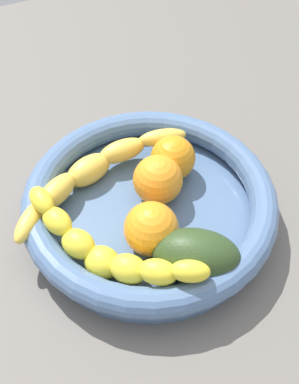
{
  "coord_description": "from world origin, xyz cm",
  "views": [
    {
      "loc": [
        -32.18,
        14.85,
        49.84
      ],
      "look_at": [
        0.0,
        0.0,
        8.12
      ],
      "focal_mm": 43.95,
      "sensor_mm": 36.0,
      "label": 1
    }
  ],
  "objects_px": {
    "orange_mid_right": "(151,229)",
    "avocado_dark": "(196,255)",
    "banana_draped_left": "(105,251)",
    "banana_draped_right": "(93,171)",
    "orange_front": "(158,180)",
    "fruit_bowl": "(150,204)",
    "orange_mid_left": "(173,158)"
  },
  "relations": [
    {
      "from": "orange_mid_right",
      "to": "avocado_dark",
      "type": "xyz_separation_m",
      "value": [
        -0.05,
        -0.03,
        -0.0
      ]
    },
    {
      "from": "banana_draped_left",
      "to": "avocado_dark",
      "type": "distance_m",
      "value": 0.1
    },
    {
      "from": "banana_draped_right",
      "to": "orange_front",
      "type": "distance_m",
      "value": 0.08
    },
    {
      "from": "fruit_bowl",
      "to": "orange_front",
      "type": "bearing_deg",
      "value": -52.6
    },
    {
      "from": "orange_mid_right",
      "to": "banana_draped_right",
      "type": "bearing_deg",
      "value": 12.77
    },
    {
      "from": "banana_draped_left",
      "to": "avocado_dark",
      "type": "xyz_separation_m",
      "value": [
        -0.04,
        -0.09,
        -0.0
      ]
    },
    {
      "from": "orange_mid_left",
      "to": "banana_draped_right",
      "type": "bearing_deg",
      "value": 75.31
    },
    {
      "from": "avocado_dark",
      "to": "fruit_bowl",
      "type": "bearing_deg",
      "value": 5.24
    },
    {
      "from": "banana_draped_left",
      "to": "orange_front",
      "type": "height_order",
      "value": "orange_front"
    },
    {
      "from": "banana_draped_right",
      "to": "avocado_dark",
      "type": "distance_m",
      "value": 0.17
    },
    {
      "from": "orange_mid_left",
      "to": "banana_draped_left",
      "type": "bearing_deg",
      "value": 126.52
    },
    {
      "from": "banana_draped_right",
      "to": "banana_draped_left",
      "type": "bearing_deg",
      "value": 165.84
    },
    {
      "from": "orange_mid_right",
      "to": "banana_draped_left",
      "type": "bearing_deg",
      "value": 95.55
    },
    {
      "from": "fruit_bowl",
      "to": "orange_mid_right",
      "type": "bearing_deg",
      "value": 157.26
    },
    {
      "from": "banana_draped_left",
      "to": "banana_draped_right",
      "type": "height_order",
      "value": "banana_draped_left"
    },
    {
      "from": "banana_draped_left",
      "to": "orange_mid_right",
      "type": "bearing_deg",
      "value": -84.45
    },
    {
      "from": "banana_draped_right",
      "to": "fruit_bowl",
      "type": "bearing_deg",
      "value": -144.45
    },
    {
      "from": "banana_draped_left",
      "to": "banana_draped_right",
      "type": "bearing_deg",
      "value": -14.16
    },
    {
      "from": "fruit_bowl",
      "to": "avocado_dark",
      "type": "height_order",
      "value": "avocado_dark"
    },
    {
      "from": "banana_draped_right",
      "to": "avocado_dark",
      "type": "relative_size",
      "value": 2.7
    },
    {
      "from": "orange_mid_left",
      "to": "orange_mid_right",
      "type": "relative_size",
      "value": 0.93
    },
    {
      "from": "banana_draped_left",
      "to": "banana_draped_right",
      "type": "relative_size",
      "value": 0.75
    },
    {
      "from": "banana_draped_right",
      "to": "orange_front",
      "type": "relative_size",
      "value": 4.24
    },
    {
      "from": "orange_front",
      "to": "orange_mid_left",
      "type": "distance_m",
      "value": 0.04
    },
    {
      "from": "orange_mid_right",
      "to": "orange_front",
      "type": "bearing_deg",
      "value": -31.2
    },
    {
      "from": "banana_draped_left",
      "to": "orange_mid_right",
      "type": "xyz_separation_m",
      "value": [
        0.01,
        -0.06,
        0.0
      ]
    },
    {
      "from": "fruit_bowl",
      "to": "banana_draped_left",
      "type": "relative_size",
      "value": 1.59
    },
    {
      "from": "fruit_bowl",
      "to": "avocado_dark",
      "type": "bearing_deg",
      "value": -174.76
    },
    {
      "from": "banana_draped_right",
      "to": "orange_mid_right",
      "type": "xyz_separation_m",
      "value": [
        -0.11,
        -0.03,
        0.01
      ]
    },
    {
      "from": "orange_front",
      "to": "orange_mid_right",
      "type": "relative_size",
      "value": 0.99
    },
    {
      "from": "orange_mid_left",
      "to": "avocado_dark",
      "type": "relative_size",
      "value": 0.6
    },
    {
      "from": "banana_draped_left",
      "to": "fruit_bowl",
      "type": "bearing_deg",
      "value": -54.55
    }
  ]
}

